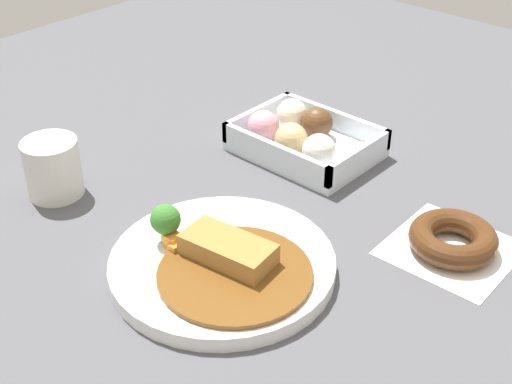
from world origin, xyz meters
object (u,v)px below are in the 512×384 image
curry_plate (222,263)px  chocolate_ring_donut (453,240)px  donut_box (301,137)px  coffee_mug (53,168)px

curry_plate → chocolate_ring_donut: (0.17, 0.21, 0.00)m
curry_plate → donut_box: bearing=111.6°
donut_box → chocolate_ring_donut: bearing=-12.7°
curry_plate → coffee_mug: size_ratio=3.30×
donut_box → chocolate_ring_donut: size_ratio=1.35×
donut_box → coffee_mug: size_ratio=2.50×
coffee_mug → chocolate_ring_donut: bearing=27.9°
donut_box → coffee_mug: (-0.17, -0.30, 0.01)m
donut_box → coffee_mug: 0.34m
donut_box → coffee_mug: coffee_mug is taller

